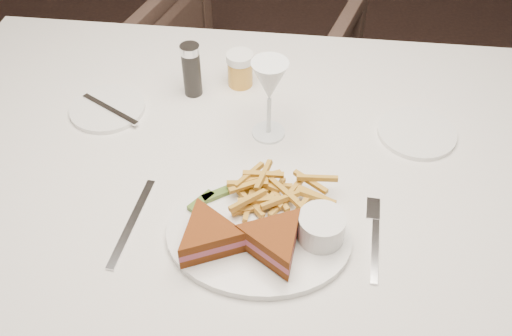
{
  "coord_description": "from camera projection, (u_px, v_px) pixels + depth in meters",
  "views": [
    {
      "loc": [
        -0.38,
        -0.43,
        1.54
      ],
      "look_at": [
        -0.39,
        0.3,
        0.8
      ],
      "focal_mm": 40.0,
      "sensor_mm": 36.0,
      "label": 1
    }
  ],
  "objects": [
    {
      "name": "chair_far",
      "position": [
        246.0,
        77.0,
        2.0
      ],
      "size": [
        0.84,
        0.82,
        0.68
      ],
      "primitive_type": "imported",
      "rotation": [
        0.0,
        0.0,
        2.76
      ],
      "color": "#47332B",
      "rests_on": "ground"
    },
    {
      "name": "table",
      "position": [
        256.0,
        276.0,
        1.37
      ],
      "size": [
        1.54,
        1.11,
        0.75
      ],
      "primitive_type": "cube",
      "rotation": [
        0.0,
        0.0,
        -0.11
      ],
      "color": "silver",
      "rests_on": "ground"
    },
    {
      "name": "table_setting",
      "position": [
        259.0,
        181.0,
        1.03
      ],
      "size": [
        0.81,
        0.66,
        0.18
      ],
      "color": "white",
      "rests_on": "table"
    }
  ]
}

